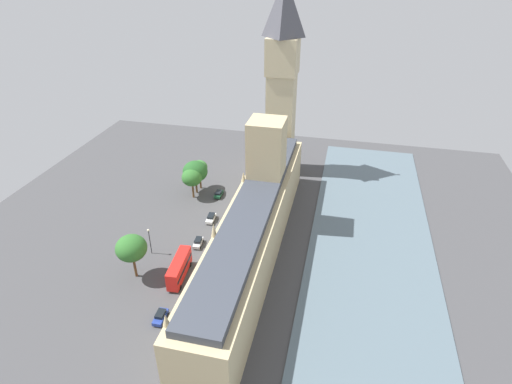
{
  "coord_description": "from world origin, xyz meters",
  "views": [
    {
      "loc": [
        -19.85,
        74.11,
        62.04
      ],
      "look_at": [
        1.0,
        -15.66,
        7.73
      ],
      "focal_mm": 28.9,
      "sensor_mm": 36.0,
      "label": 1
    }
  ],
  "objects": [
    {
      "name": "ground_plane",
      "position": [
        0.0,
        0.0,
        0.0
      ],
      "size": [
        147.25,
        147.25,
        0.0
      ],
      "primitive_type": "plane",
      "color": "#424244"
    },
    {
      "name": "river_thames",
      "position": [
        -29.05,
        0.0,
        0.12
      ],
      "size": [
        29.39,
        132.52,
        0.25
      ],
      "primitive_type": "cube",
      "color": "slate",
      "rests_on": "ground"
    },
    {
      "name": "parliament_building",
      "position": [
        -1.99,
        -1.94,
        8.04
      ],
      "size": [
        11.46,
        77.25,
        28.26
      ],
      "color": "tan",
      "rests_on": "ground"
    },
    {
      "name": "clock_tower",
      "position": [
        -0.01,
        -44.75,
        29.8
      ],
      "size": [
        9.12,
        9.12,
        57.58
      ],
      "color": "#CCBA8E",
      "rests_on": "ground"
    },
    {
      "name": "car_dark_green_by_river_gate",
      "position": [
        13.97,
        -23.53,
        0.89
      ],
      "size": [
        2.02,
        4.21,
        1.74
      ],
      "rotation": [
        0.0,
        0.0,
        3.17
      ],
      "color": "#19472D",
      "rests_on": "ground"
    },
    {
      "name": "car_white_leading",
      "position": [
        12.2,
        -11.16,
        0.89
      ],
      "size": [
        2.14,
        4.66,
        1.74
      ],
      "rotation": [
        0.0,
        0.0,
        0.06
      ],
      "color": "silver",
      "rests_on": "ground"
    },
    {
      "name": "car_silver_far_end",
      "position": [
        11.89,
        -0.43,
        0.88
      ],
      "size": [
        2.08,
        4.33,
        1.74
      ],
      "rotation": [
        0.0,
        0.0,
        0.09
      ],
      "color": "#B7B7BC",
      "rests_on": "ground"
    },
    {
      "name": "double_decker_bus_trailing",
      "position": [
        11.83,
        11.24,
        2.63
      ],
      "size": [
        3.35,
        10.67,
        4.75
      ],
      "rotation": [
        0.0,
        0.0,
        0.08
      ],
      "color": "red",
      "rests_on": "ground"
    },
    {
      "name": "car_blue_opposite_hall",
      "position": [
        10.92,
        23.41,
        0.89
      ],
      "size": [
        2.04,
        4.2,
        1.74
      ],
      "rotation": [
        0.0,
        0.0,
        0.03
      ],
      "color": "navy",
      "rests_on": "ground"
    },
    {
      "name": "pedestrian_near_tower",
      "position": [
        5.72,
        13.81,
        0.72
      ],
      "size": [
        0.67,
        0.6,
        1.6
      ],
      "rotation": [
        0.0,
        0.0,
        5.19
      ],
      "color": "#336B60",
      "rests_on": "ground"
    },
    {
      "name": "pedestrian_kerbside",
      "position": [
        5.21,
        33.98,
        0.75
      ],
      "size": [
        0.66,
        0.7,
        1.66
      ],
      "rotation": [
        0.0,
        0.0,
        5.62
      ],
      "color": "black",
      "rests_on": "ground"
    },
    {
      "name": "pedestrian_under_trees",
      "position": [
        5.66,
        6.42,
        0.71
      ],
      "size": [
        0.62,
        0.66,
        1.57
      ],
      "rotation": [
        0.0,
        0.0,
        2.51
      ],
      "color": "black",
      "rests_on": "ground"
    },
    {
      "name": "plane_tree_corner",
      "position": [
        20.75,
        -27.06,
        6.92
      ],
      "size": [
        4.79,
        4.79,
        9.03
      ],
      "color": "brown",
      "rests_on": "ground"
    },
    {
      "name": "plane_tree_midblock",
      "position": [
        21.02,
        -24.31,
        6.95
      ],
      "size": [
        7.17,
        7.17,
        10.02
      ],
      "color": "brown",
      "rests_on": "ground"
    },
    {
      "name": "plane_tree_slot_10",
      "position": [
        21.39,
        13.05,
        7.69
      ],
      "size": [
        6.64,
        6.64,
        10.55
      ],
      "color": "brown",
      "rests_on": "ground"
    },
    {
      "name": "plane_tree_slot_11",
      "position": [
        20.98,
        -21.48,
        6.47
      ],
      "size": [
        5.79,
        5.79,
        8.97
      ],
      "color": "brown",
      "rests_on": "ground"
    },
    {
      "name": "street_lamp_slot_12",
      "position": [
        21.58,
        4.98,
        4.78
      ],
      "size": [
        0.56,
        0.56,
        6.93
      ],
      "color": "black",
      "rests_on": "ground"
    }
  ]
}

